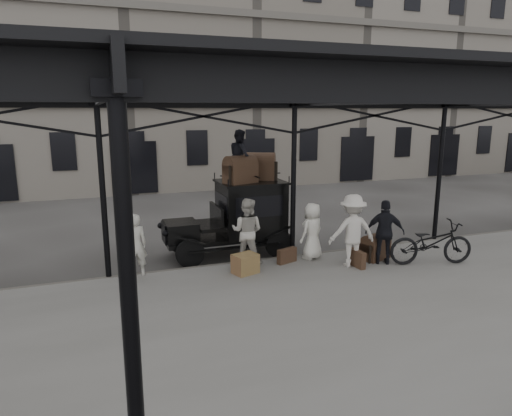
{
  "coord_description": "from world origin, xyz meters",
  "views": [
    {
      "loc": [
        -5.2,
        -9.34,
        4.2
      ],
      "look_at": [
        -1.24,
        1.6,
        1.7
      ],
      "focal_mm": 32.0,
      "sensor_mm": 36.0,
      "label": 1
    }
  ],
  "objects_px": {
    "bicycle": "(431,243)",
    "steamer_trunk_roof_near": "(240,171)",
    "taxi": "(241,214)",
    "porter_left": "(135,245)",
    "steamer_trunk_platform": "(375,248)",
    "porter_official": "(385,232)"
  },
  "relations": [
    {
      "from": "steamer_trunk_platform",
      "to": "bicycle",
      "type": "bearing_deg",
      "value": -58.38
    },
    {
      "from": "steamer_trunk_roof_near",
      "to": "steamer_trunk_platform",
      "type": "height_order",
      "value": "steamer_trunk_roof_near"
    },
    {
      "from": "bicycle",
      "to": "steamer_trunk_roof_near",
      "type": "relative_size",
      "value": 2.52
    },
    {
      "from": "steamer_trunk_roof_near",
      "to": "taxi",
      "type": "bearing_deg",
      "value": 52.63
    },
    {
      "from": "taxi",
      "to": "bicycle",
      "type": "bearing_deg",
      "value": -34.88
    },
    {
      "from": "porter_official",
      "to": "steamer_trunk_platform",
      "type": "xyz_separation_m",
      "value": [
        0.02,
        0.42,
        -0.57
      ]
    },
    {
      "from": "porter_left",
      "to": "steamer_trunk_roof_near",
      "type": "relative_size",
      "value": 1.79
    },
    {
      "from": "bicycle",
      "to": "porter_official",
      "type": "bearing_deg",
      "value": 83.46
    },
    {
      "from": "steamer_trunk_roof_near",
      "to": "steamer_trunk_platform",
      "type": "bearing_deg",
      "value": -49.44
    },
    {
      "from": "taxi",
      "to": "steamer_trunk_roof_near",
      "type": "xyz_separation_m",
      "value": [
        -0.08,
        -0.25,
        1.3
      ]
    },
    {
      "from": "bicycle",
      "to": "steamer_trunk_roof_near",
      "type": "bearing_deg",
      "value": 72.72
    },
    {
      "from": "taxi",
      "to": "porter_left",
      "type": "relative_size",
      "value": 2.3
    },
    {
      "from": "steamer_trunk_roof_near",
      "to": "porter_official",
      "type": "bearing_deg",
      "value": -54.75
    },
    {
      "from": "porter_left",
      "to": "porter_official",
      "type": "bearing_deg",
      "value": 163.32
    },
    {
      "from": "taxi",
      "to": "porter_left",
      "type": "height_order",
      "value": "taxi"
    },
    {
      "from": "taxi",
      "to": "steamer_trunk_platform",
      "type": "distance_m",
      "value": 3.95
    },
    {
      "from": "porter_left",
      "to": "steamer_trunk_roof_near",
      "type": "height_order",
      "value": "steamer_trunk_roof_near"
    },
    {
      "from": "steamer_trunk_roof_near",
      "to": "steamer_trunk_platform",
      "type": "distance_m",
      "value": 4.33
    },
    {
      "from": "taxi",
      "to": "bicycle",
      "type": "xyz_separation_m",
      "value": [
        4.36,
        -3.04,
        -0.47
      ]
    },
    {
      "from": "steamer_trunk_roof_near",
      "to": "steamer_trunk_platform",
      "type": "relative_size",
      "value": 1.09
    },
    {
      "from": "porter_official",
      "to": "steamer_trunk_roof_near",
      "type": "bearing_deg",
      "value": -6.63
    },
    {
      "from": "porter_left",
      "to": "steamer_trunk_platform",
      "type": "distance_m",
      "value": 6.45
    }
  ]
}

